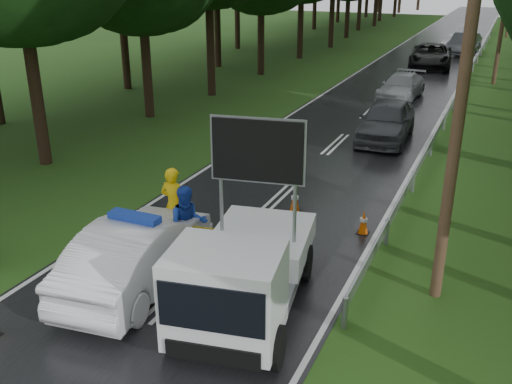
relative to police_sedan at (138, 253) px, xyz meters
The scene contains 17 objects.
ground 1.28m from the police_sedan, 14.29° to the left, with size 160.00×160.00×0.00m, color #264714.
road 30.27m from the police_sedan, 88.17° to the left, with size 7.00×140.00×0.02m, color black.
guardrail 30.28m from the police_sedan, 81.13° to the left, with size 0.12×60.06×0.70m.
utility_pole_near 7.83m from the police_sedan, 20.01° to the left, with size 1.40×0.24×10.00m.
police_sedan is the anchor object (origin of this frame).
work_truck 2.70m from the police_sedan, ahead, with size 2.90×5.11×3.85m.
barrier 1.39m from the police_sedan, 64.08° to the left, with size 2.51×0.44×1.05m.
officer 2.30m from the police_sedan, 100.71° to the left, with size 0.74×0.48×2.02m, color yellow.
civilian 1.51m from the police_sedan, 71.85° to the left, with size 0.94×0.73×1.94m, color #1A3CA9.
queue_car_first 13.96m from the police_sedan, 79.07° to the left, with size 1.95×4.85×1.65m, color #3D3F45.
queue_car_second 21.89m from the police_sedan, 85.37° to the left, with size 1.84×4.53×1.31m, color #9C9EA4.
queue_car_third 32.84m from the police_sedan, 86.91° to the left, with size 2.74×5.95×1.65m, color black.
queue_car_fourth 40.69m from the police_sedan, 85.35° to the left, with size 1.75×5.02×1.65m, color #45474E.
cone_center 1.29m from the police_sedan, 11.84° to the left, with size 0.33×0.33×0.69m.
cone_far 5.56m from the police_sedan, 71.17° to the left, with size 0.35×0.35×0.75m.
cone_left_mid 3.43m from the police_sedan, 107.63° to the left, with size 0.35×0.35×0.74m.
cone_right 6.11m from the police_sedan, 49.26° to the left, with size 0.33×0.33×0.69m.
Camera 1 is at (5.95, -9.44, 6.72)m, focal length 40.00 mm.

